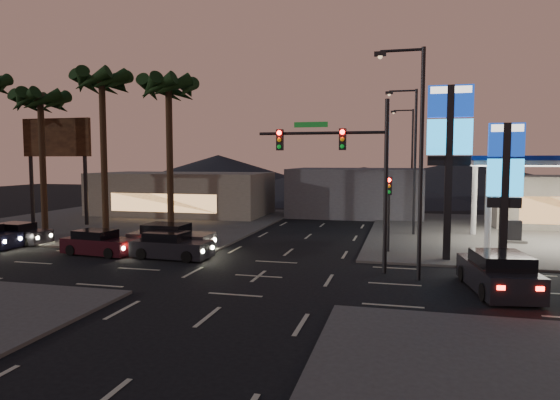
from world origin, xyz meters
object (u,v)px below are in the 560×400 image
(traffic_signal_mast, at_px, (348,160))
(car_lane_a_mid, at_px, (99,243))
(car_lane_b_mid, at_px, (19,234))
(suv_station, at_px, (498,274))
(car_lane_b_front, at_px, (171,239))
(pylon_sign_tall, at_px, (450,137))
(pylon_sign_short, at_px, (505,172))
(car_lane_a_front, at_px, (171,246))

(traffic_signal_mast, distance_m, car_lane_a_mid, 14.62)
(car_lane_b_mid, relative_size, suv_station, 0.81)
(traffic_signal_mast, distance_m, car_lane_b_front, 11.63)
(car_lane_a_mid, bearing_deg, traffic_signal_mast, -3.54)
(car_lane_b_mid, bearing_deg, traffic_signal_mast, -7.53)
(traffic_signal_mast, height_order, car_lane_b_mid, traffic_signal_mast)
(car_lane_b_front, height_order, car_lane_b_mid, car_lane_b_front)
(car_lane_b_front, bearing_deg, pylon_sign_tall, 3.15)
(traffic_signal_mast, bearing_deg, pylon_sign_short, 19.13)
(pylon_sign_tall, bearing_deg, traffic_signal_mast, -143.48)
(pylon_sign_tall, xyz_separation_m, suv_station, (1.51, -5.77, -5.64))
(car_lane_a_front, height_order, car_lane_a_mid, car_lane_a_front)
(car_lane_a_mid, bearing_deg, suv_station, -8.81)
(pylon_sign_tall, relative_size, car_lane_b_mid, 2.19)
(car_lane_a_front, xyz_separation_m, suv_station, (15.75, -3.15, 0.10))
(pylon_sign_tall, bearing_deg, car_lane_b_mid, -178.29)
(pylon_sign_short, relative_size, car_lane_b_mid, 1.70)
(pylon_sign_tall, height_order, pylon_sign_short, pylon_sign_tall)
(car_lane_a_front, relative_size, car_lane_a_mid, 1.03)
(car_lane_b_front, bearing_deg, traffic_signal_mast, -14.46)
(pylon_sign_short, height_order, traffic_signal_mast, traffic_signal_mast)
(car_lane_a_front, bearing_deg, pylon_sign_tall, 10.45)
(pylon_sign_short, relative_size, traffic_signal_mast, 0.88)
(traffic_signal_mast, relative_size, suv_station, 1.58)
(car_lane_a_front, xyz_separation_m, car_lane_a_mid, (-4.36, -0.03, -0.02))
(pylon_sign_tall, xyz_separation_m, car_lane_b_front, (-15.13, -0.83, -5.66))
(pylon_sign_tall, height_order, car_lane_a_front, pylon_sign_tall)
(pylon_sign_short, xyz_separation_m, suv_station, (-0.99, -4.77, -3.91))
(car_lane_a_front, bearing_deg, car_lane_b_front, 116.64)
(traffic_signal_mast, relative_size, car_lane_b_mid, 1.94)
(pylon_sign_tall, xyz_separation_m, pylon_sign_short, (2.50, -1.00, -1.74))
(pylon_sign_tall, distance_m, car_lane_b_mid, 26.21)
(traffic_signal_mast, bearing_deg, car_lane_a_mid, 176.46)
(car_lane_a_front, bearing_deg, suv_station, -11.30)
(car_lane_a_front, height_order, car_lane_b_front, car_lane_b_front)
(car_lane_b_mid, bearing_deg, car_lane_a_front, -9.35)
(car_lane_b_mid, xyz_separation_m, suv_station, (27.07, -5.01, 0.14))
(pylon_sign_tall, bearing_deg, car_lane_a_front, -169.55)
(traffic_signal_mast, height_order, car_lane_b_front, traffic_signal_mast)
(pylon_sign_short, relative_size, suv_station, 1.38)
(car_lane_a_mid, bearing_deg, car_lane_b_front, 27.76)
(pylon_sign_tall, distance_m, car_lane_a_front, 15.57)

